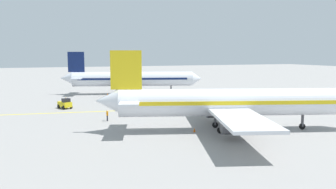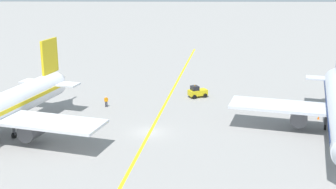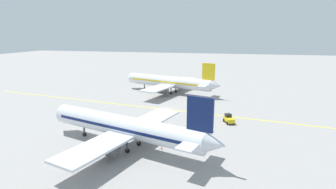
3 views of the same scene
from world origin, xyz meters
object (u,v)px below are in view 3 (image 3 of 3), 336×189
object	(u,v)px
baggage_tug_white	(229,119)
ground_crew_worker	(209,102)
airplane_at_gate	(125,127)
traffic_cone_mid_apron	(162,148)
airplane_adjacent_stand	(169,82)
traffic_cone_near_nose	(183,93)

from	to	relation	value
baggage_tug_white	ground_crew_worker	xyz separation A→B (m)	(14.10, 5.44, 0.01)
airplane_at_gate	traffic_cone_mid_apron	bearing A→B (deg)	-83.36
airplane_adjacent_stand	baggage_tug_white	world-z (taller)	airplane_adjacent_stand
airplane_adjacent_stand	ground_crew_worker	distance (m)	18.64
baggage_tug_white	traffic_cone_near_nose	distance (m)	29.20
ground_crew_worker	traffic_cone_mid_apron	world-z (taller)	ground_crew_worker
airplane_adjacent_stand	traffic_cone_near_nose	size ratio (longest dim) A/B	63.34
airplane_adjacent_stand	traffic_cone_mid_apron	distance (m)	43.45
airplane_at_gate	traffic_cone_near_nose	bearing A→B (deg)	-2.82
ground_crew_worker	traffic_cone_mid_apron	size ratio (longest dim) A/B	3.05
airplane_at_gate	traffic_cone_near_nose	world-z (taller)	airplane_at_gate
airplane_at_gate	baggage_tug_white	size ratio (longest dim) A/B	10.43
baggage_tug_white	traffic_cone_near_nose	xyz separation A→B (m)	(25.10, 14.91, -0.63)
traffic_cone_near_nose	airplane_at_gate	bearing A→B (deg)	177.18
airplane_adjacent_stand	ground_crew_worker	size ratio (longest dim) A/B	20.74
airplane_adjacent_stand	traffic_cone_near_nose	bearing A→B (deg)	-98.94
airplane_at_gate	airplane_adjacent_stand	bearing A→B (deg)	3.52
airplane_adjacent_stand	ground_crew_worker	world-z (taller)	airplane_adjacent_stand
baggage_tug_white	traffic_cone_near_nose	bearing A→B (deg)	30.72
airplane_adjacent_stand	baggage_tug_white	xyz separation A→B (m)	(-25.84, -19.65, -2.81)
airplane_at_gate	airplane_adjacent_stand	distance (m)	43.20
airplane_adjacent_stand	ground_crew_worker	xyz separation A→B (m)	(-11.74, -14.21, -2.80)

